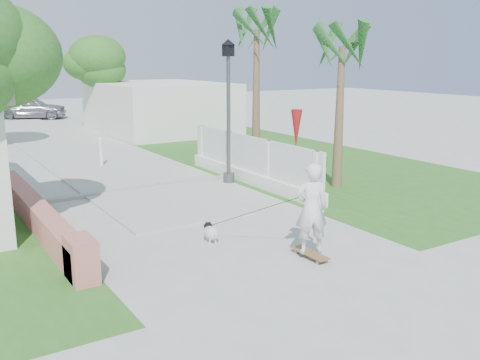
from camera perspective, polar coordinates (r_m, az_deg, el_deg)
ground at (r=11.16m, az=0.49°, el=-7.44°), size 90.00×90.00×0.00m
path_strip at (r=29.62m, az=-20.83°, el=4.58°), size 3.20×36.00×0.06m
curb at (r=16.31m, az=-10.90°, el=-0.92°), size 6.50×0.25×0.10m
grass_right at (r=21.39m, az=4.82°, el=2.41°), size 8.00×20.00×0.01m
pink_wall at (r=13.09m, az=-20.56°, el=-3.77°), size 0.45×8.20×0.80m
lattice_fence at (r=16.84m, az=1.12°, el=1.47°), size 0.35×7.00×1.50m
building_right at (r=29.35m, az=-8.60°, el=7.70°), size 6.00×8.00×2.60m
street_lamp at (r=16.73m, az=-1.24°, el=7.91°), size 0.44×0.44×4.44m
bollard at (r=19.98m, az=-14.61°, el=2.98°), size 0.14×0.14×1.09m
patio_umbrella at (r=17.06m, az=6.03°, el=5.43°), size 0.36×0.36×2.30m
tree_path_right at (r=30.13m, az=-15.24°, el=11.72°), size 3.00×3.00×4.79m
palm_far at (r=18.43m, az=1.78°, el=14.77°), size 1.80×1.80×5.30m
palm_near at (r=16.31m, az=10.81°, el=12.94°), size 1.80×1.80×4.70m
skateboarder at (r=10.83m, az=2.45°, el=-3.43°), size 1.61×2.53×1.92m
dog at (r=11.54m, az=-3.16°, el=-5.56°), size 0.36×0.61×0.42m
parked_car at (r=37.42m, az=-21.54°, el=7.23°), size 4.85×3.31×1.53m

